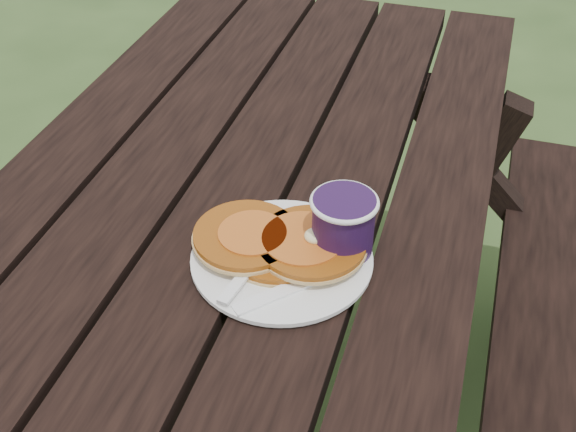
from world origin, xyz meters
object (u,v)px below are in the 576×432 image
(plate, at_px, (282,259))
(coffee_cup, at_px, (343,224))
(pancake_stack, at_px, (281,241))
(picnic_table, at_px, (219,410))

(plate, distance_m, coffee_cup, 0.10)
(pancake_stack, xyz_separation_m, coffee_cup, (0.08, 0.03, 0.03))
(plate, xyz_separation_m, pancake_stack, (-0.01, 0.01, 0.02))
(picnic_table, bearing_deg, coffee_cup, 11.01)
(pancake_stack, relative_size, coffee_cup, 2.47)
(picnic_table, distance_m, coffee_cup, 0.48)
(pancake_stack, bearing_deg, plate, -66.41)
(plate, xyz_separation_m, coffee_cup, (0.07, 0.04, 0.05))
(coffee_cup, bearing_deg, picnic_table, -168.99)
(picnic_table, xyz_separation_m, pancake_stack, (0.11, 0.01, 0.41))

